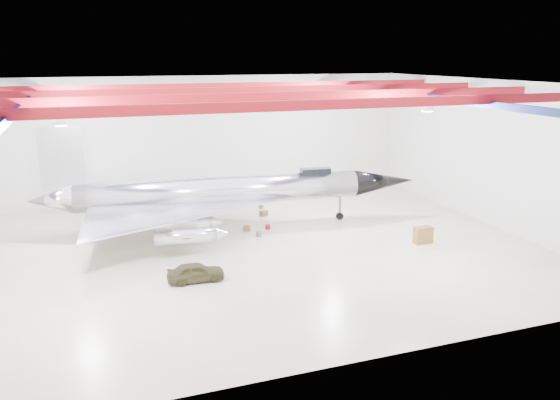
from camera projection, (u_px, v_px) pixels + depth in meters
name	position (u px, v px, depth m)	size (l,w,h in m)	color
floor	(238.00, 251.00, 36.63)	(40.00, 40.00, 0.00)	#BCAE95
wall_back	(193.00, 138.00, 48.89)	(40.00, 40.00, 0.00)	silver
wall_right	(490.00, 153.00, 41.66)	(30.00, 30.00, 0.00)	silver
ceiling	(235.00, 84.00, 33.81)	(40.00, 40.00, 0.00)	#0A0F38
ceiling_structure	(235.00, 95.00, 33.98)	(39.50, 29.50, 1.08)	maroon
jet_aircraft	(221.00, 195.00, 40.78)	(29.34, 18.35, 8.00)	silver
jeep	(196.00, 272.00, 31.58)	(1.33, 3.30, 1.12)	#3A361D
desk	(423.00, 235.00, 38.00)	(1.28, 0.64, 1.17)	brown
toolbox_red	(170.00, 221.00, 42.71)	(0.41, 0.33, 0.29)	maroon
engine_drum	(259.00, 234.00, 39.52)	(0.41, 0.41, 0.37)	#59595B
parts_bin	(264.00, 213.00, 44.64)	(0.58, 0.47, 0.41)	olive
crate_small	(90.00, 225.00, 41.68)	(0.43, 0.34, 0.30)	#59595B
tool_chest	(268.00, 227.00, 41.18)	(0.38, 0.38, 0.34)	maroon
oil_barrel	(247.00, 228.00, 40.80)	(0.54, 0.43, 0.38)	olive
spares_box	(261.00, 206.00, 46.81)	(0.39, 0.39, 0.35)	#59595B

